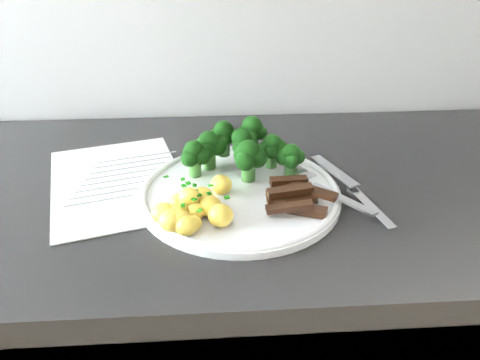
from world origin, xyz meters
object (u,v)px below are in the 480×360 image
object	(u,v)px
fork	(329,190)
potatoes	(192,208)
broccoli	(240,147)
knife	(359,197)
plate	(240,192)
beef_strips	(294,196)
recipe_paper	(118,181)

from	to	relation	value
fork	potatoes	bearing A→B (deg)	-167.27
broccoli	knife	bearing A→B (deg)	-28.87
potatoes	fork	distance (m)	0.21
potatoes	broccoli	bearing A→B (deg)	60.98
plate	fork	bearing A→B (deg)	-8.80
beef_strips	knife	world-z (taller)	beef_strips
fork	beef_strips	bearing A→B (deg)	-163.86
beef_strips	knife	size ratio (longest dim) A/B	0.49
potatoes	plate	bearing A→B (deg)	43.18
beef_strips	fork	distance (m)	0.06
plate	knife	world-z (taller)	knife
recipe_paper	broccoli	distance (m)	0.21
recipe_paper	potatoes	world-z (taller)	potatoes
broccoli	potatoes	distance (m)	0.16
recipe_paper	plate	xyz separation A→B (m)	(0.20, -0.06, 0.01)
plate	beef_strips	size ratio (longest dim) A/B	2.86
broccoli	recipe_paper	bearing A→B (deg)	-177.19
broccoli	beef_strips	world-z (taller)	broccoli
plate	fork	size ratio (longest dim) A/B	1.79
fork	knife	xyz separation A→B (m)	(0.05, -0.01, -0.01)
plate	knife	xyz separation A→B (m)	(0.18, -0.03, 0.00)
broccoli	fork	bearing A→B (deg)	-34.64
recipe_paper	knife	xyz separation A→B (m)	(0.38, -0.09, 0.01)
broccoli	beef_strips	bearing A→B (deg)	-55.63
broccoli	knife	xyz separation A→B (m)	(0.18, -0.10, -0.04)
recipe_paper	potatoes	bearing A→B (deg)	-45.04
plate	potatoes	distance (m)	0.10
fork	recipe_paper	bearing A→B (deg)	166.46
broccoli	beef_strips	distance (m)	0.13
knife	fork	bearing A→B (deg)	171.31
potatoes	knife	xyz separation A→B (m)	(0.25, 0.04, -0.02)
beef_strips	knife	distance (m)	0.10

